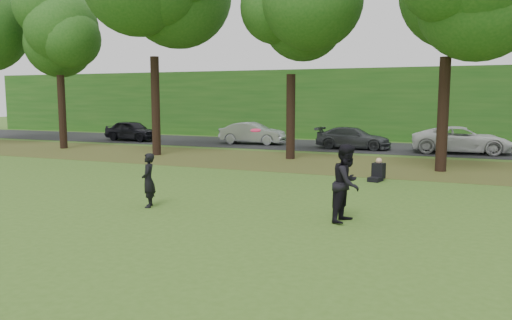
{
  "coord_description": "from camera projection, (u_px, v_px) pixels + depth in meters",
  "views": [
    {
      "loc": [
        4.64,
        -9.27,
        3.04
      ],
      "look_at": [
        -0.53,
        3.39,
        1.3
      ],
      "focal_mm": 35.0,
      "sensor_mm": 36.0,
      "label": 1
    }
  ],
  "objects": [
    {
      "name": "street",
      "position": [
        375.0,
        147.0,
        29.92
      ],
      "size": [
        70.0,
        7.0,
        0.02
      ],
      "primitive_type": "cube",
      "color": "black",
      "rests_on": "ground"
    },
    {
      "name": "player_right",
      "position": [
        347.0,
        183.0,
        12.1
      ],
      "size": [
        0.88,
        1.04,
        1.9
      ],
      "primitive_type": "imported",
      "rotation": [
        0.0,
        0.0,
        1.39
      ],
      "color": "black",
      "rests_on": "ground"
    },
    {
      "name": "leaf_litter",
      "position": [
        347.0,
        164.0,
        22.57
      ],
      "size": [
        60.0,
        7.0,
        0.01
      ],
      "primitive_type": "cube",
      "color": "#50431C",
      "rests_on": "ground"
    },
    {
      "name": "far_hedge",
      "position": [
        390.0,
        104.0,
        35.12
      ],
      "size": [
        70.0,
        3.0,
        5.0
      ],
      "primitive_type": "cube",
      "color": "#1D5017",
      "rests_on": "ground"
    },
    {
      "name": "parked_cars",
      "position": [
        377.0,
        138.0,
        28.54
      ],
      "size": [
        37.1,
        2.83,
        1.42
      ],
      "color": "black",
      "rests_on": "street"
    },
    {
      "name": "ground",
      "position": [
        219.0,
        240.0,
        10.64
      ],
      "size": [
        120.0,
        120.0,
        0.0
      ],
      "primitive_type": "plane",
      "color": "#395C1D",
      "rests_on": "ground"
    },
    {
      "name": "seated_person",
      "position": [
        378.0,
        172.0,
        18.13
      ],
      "size": [
        0.57,
        0.81,
        0.83
      ],
      "rotation": [
        0.0,
        0.0,
        -0.24
      ],
      "color": "black",
      "rests_on": "ground"
    },
    {
      "name": "player_left",
      "position": [
        148.0,
        180.0,
        13.74
      ],
      "size": [
        0.58,
        0.65,
        1.5
      ],
      "primitive_type": "imported",
      "rotation": [
        0.0,
        0.0,
        -1.08
      ],
      "color": "black",
      "rests_on": "ground"
    },
    {
      "name": "frisbee",
      "position": [
        256.0,
        130.0,
        12.96
      ],
      "size": [
        0.33,
        0.32,
        0.09
      ],
      "color": "#DA1244",
      "rests_on": "ground"
    }
  ]
}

